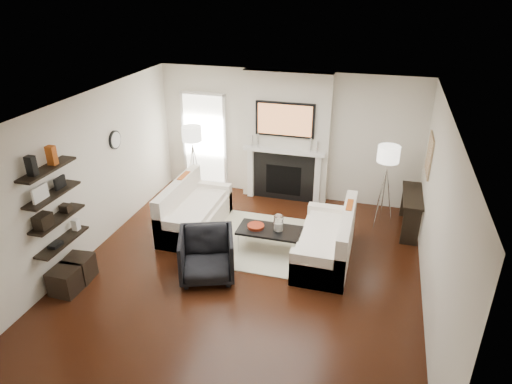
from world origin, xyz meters
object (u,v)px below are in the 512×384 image
(loveseat_right_base, at_px, (324,248))
(armchair, at_px, (207,253))
(coffee_table, at_px, (270,230))
(loveseat_left_base, at_px, (196,218))
(lamp_left_shade, at_px, (192,134))
(lamp_right_shade, at_px, (389,154))
(ottoman_near, at_px, (79,268))

(loveseat_right_base, xyz_separation_m, armchair, (-1.72, -1.00, 0.22))
(coffee_table, bearing_deg, loveseat_left_base, 166.36)
(coffee_table, relative_size, lamp_left_shade, 2.75)
(loveseat_left_base, relative_size, armchair, 2.09)
(coffee_table, height_order, lamp_right_shade, lamp_right_shade)
(coffee_table, xyz_separation_m, lamp_left_shade, (-2.07, 1.61, 1.05))
(loveseat_right_base, xyz_separation_m, coffee_table, (-0.95, 0.01, 0.19))
(coffee_table, relative_size, ottoman_near, 2.75)
(lamp_left_shade, relative_size, lamp_right_shade, 1.00)
(loveseat_left_base, xyz_separation_m, loveseat_right_base, (2.49, -0.38, 0.00))
(coffee_table, height_order, lamp_left_shade, lamp_left_shade)
(lamp_left_shade, bearing_deg, loveseat_right_base, -28.16)
(lamp_right_shade, distance_m, ottoman_near, 5.64)
(lamp_left_shade, relative_size, ottoman_near, 1.00)
(lamp_right_shade, bearing_deg, armchair, -136.05)
(armchair, bearing_deg, ottoman_near, 177.17)
(coffee_table, bearing_deg, ottoman_near, -148.89)
(armchair, distance_m, lamp_left_shade, 3.10)
(loveseat_right_base, bearing_deg, loveseat_left_base, 171.35)
(loveseat_right_base, relative_size, ottoman_near, 4.50)
(lamp_left_shade, bearing_deg, ottoman_near, -100.85)
(ottoman_near, bearing_deg, lamp_right_shade, 34.66)
(loveseat_left_base, xyz_separation_m, lamp_right_shade, (3.37, 1.13, 1.24))
(loveseat_right_base, height_order, armchair, armchair)
(loveseat_left_base, bearing_deg, lamp_left_shade, 113.29)
(loveseat_right_base, relative_size, lamp_right_shade, 4.50)
(coffee_table, distance_m, lamp_right_shade, 2.59)
(ottoman_near, bearing_deg, coffee_table, 31.11)
(loveseat_left_base, height_order, coffee_table, same)
(loveseat_left_base, xyz_separation_m, armchair, (0.77, -1.38, 0.22))
(lamp_right_shade, bearing_deg, loveseat_left_base, -161.45)
(armchair, bearing_deg, lamp_left_shade, 95.72)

